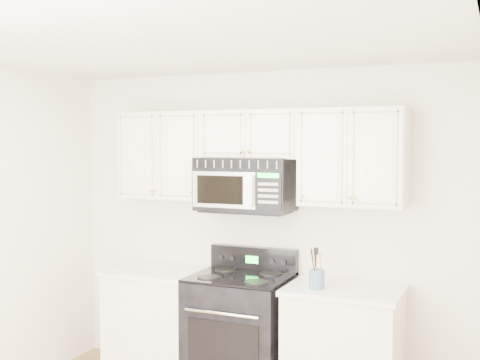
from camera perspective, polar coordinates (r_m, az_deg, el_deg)
The scene contains 9 objects.
room at distance 3.57m, azimuth -8.45°, elevation -7.86°, with size 3.51×3.51×2.61m.
base_cabinet_left at distance 5.38m, azimuth -7.44°, elevation -13.55°, with size 0.86×0.65×0.92m.
base_cabinet_right at distance 4.80m, azimuth 9.83°, elevation -15.72°, with size 0.86×0.65×0.92m.
range at distance 5.03m, azimuth 0.04°, elevation -14.08°, with size 0.77×0.70×1.12m.
upper_cabinets at distance 4.92m, azimuth 1.33°, elevation 2.70°, with size 2.44×0.37×0.75m.
microwave at distance 4.92m, azimuth 0.51°, elevation -0.40°, with size 0.79×0.44×0.43m.
utensil_crock at distance 4.56m, azimuth 7.29°, elevation -9.21°, with size 0.11×0.11×0.31m.
shaker_salt at distance 4.58m, azimuth 7.06°, elevation -9.55°, with size 0.04×0.04×0.10m.
shaker_pepper at distance 4.55m, azimuth 7.24°, elevation -9.56°, with size 0.05×0.05×0.11m.
Camera 1 is at (1.86, -2.97, 2.00)m, focal length 45.00 mm.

